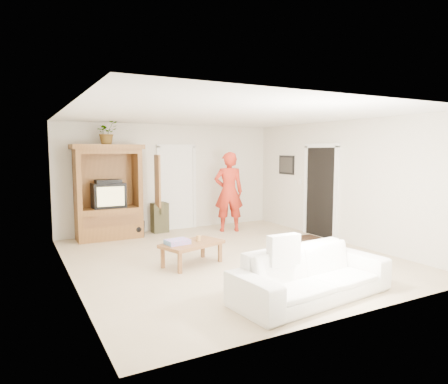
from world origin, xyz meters
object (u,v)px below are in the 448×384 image
at_px(armoire, 110,198).
at_px(man, 229,192).
at_px(coffee_table, 192,245).
at_px(sofa, 312,274).

relative_size(armoire, man, 1.09).
relative_size(man, coffee_table, 1.62).
height_order(man, coffee_table, man).
bearing_deg(coffee_table, sofa, -88.53).
relative_size(armoire, coffee_table, 1.76).
relative_size(armoire, sofa, 0.92).
bearing_deg(man, sofa, 95.43).
xyz_separation_m(armoire, man, (2.73, -0.55, 0.06)).
relative_size(sofa, coffee_table, 1.91).
distance_m(armoire, coffee_table, 2.95).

